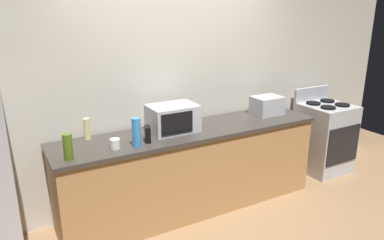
# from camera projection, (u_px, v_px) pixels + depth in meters

# --- Properties ---
(ground_plane) EXTENTS (8.00, 8.00, 0.00)m
(ground_plane) POSITION_uv_depth(u_px,v_px,m) (211.00, 225.00, 3.68)
(ground_plane) COLOR #93704C
(back_wall) EXTENTS (6.40, 0.10, 2.70)m
(back_wall) POSITION_uv_depth(u_px,v_px,m) (174.00, 79.00, 3.96)
(back_wall) COLOR beige
(back_wall) RESTS_ON ground_plane
(counter_run) EXTENTS (2.84, 0.64, 0.90)m
(counter_run) POSITION_uv_depth(u_px,v_px,m) (192.00, 169.00, 3.88)
(counter_run) COLOR #B27F4C
(counter_run) RESTS_ON ground_plane
(stove_range) EXTENTS (0.60, 0.61, 1.08)m
(stove_range) POSITION_uv_depth(u_px,v_px,m) (324.00, 137.00, 4.81)
(stove_range) COLOR #B7BABF
(stove_range) RESTS_ON ground_plane
(microwave) EXTENTS (0.48, 0.35, 0.27)m
(microwave) POSITION_uv_depth(u_px,v_px,m) (173.00, 118.00, 3.66)
(microwave) COLOR #B7BABF
(microwave) RESTS_ON counter_run
(toaster_oven) EXTENTS (0.34, 0.26, 0.21)m
(toaster_oven) POSITION_uv_depth(u_px,v_px,m) (267.00, 105.00, 4.25)
(toaster_oven) COLOR #B7BABF
(toaster_oven) RESTS_ON counter_run
(cordless_phone) EXTENTS (0.08, 0.12, 0.15)m
(cordless_phone) POSITION_uv_depth(u_px,v_px,m) (148.00, 134.00, 3.38)
(cordless_phone) COLOR black
(cordless_phone) RESTS_ON counter_run
(bottle_spray_cleaner) EXTENTS (0.08, 0.08, 0.27)m
(bottle_spray_cleaner) POSITION_uv_depth(u_px,v_px,m) (136.00, 132.00, 3.25)
(bottle_spray_cleaner) COLOR #338CE5
(bottle_spray_cleaner) RESTS_ON counter_run
(bottle_vinegar) EXTENTS (0.06, 0.06, 0.21)m
(bottle_vinegar) POSITION_uv_depth(u_px,v_px,m) (87.00, 129.00, 3.44)
(bottle_vinegar) COLOR beige
(bottle_vinegar) RESTS_ON counter_run
(bottle_olive_oil) EXTENTS (0.08, 0.08, 0.22)m
(bottle_olive_oil) POSITION_uv_depth(u_px,v_px,m) (68.00, 147.00, 2.97)
(bottle_olive_oil) COLOR #4C6B19
(bottle_olive_oil) RESTS_ON counter_run
(mug_white) EXTENTS (0.09, 0.09, 0.09)m
(mug_white) POSITION_uv_depth(u_px,v_px,m) (115.00, 144.00, 3.23)
(mug_white) COLOR white
(mug_white) RESTS_ON counter_run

